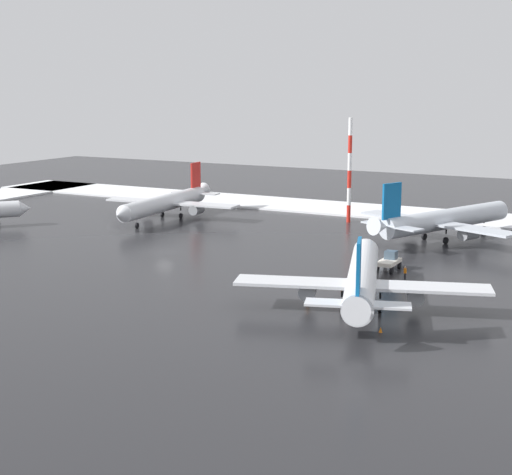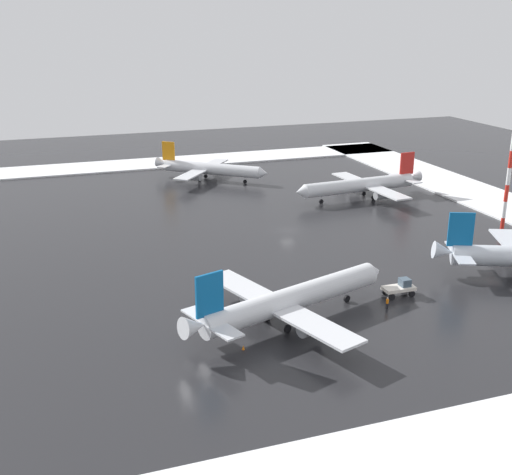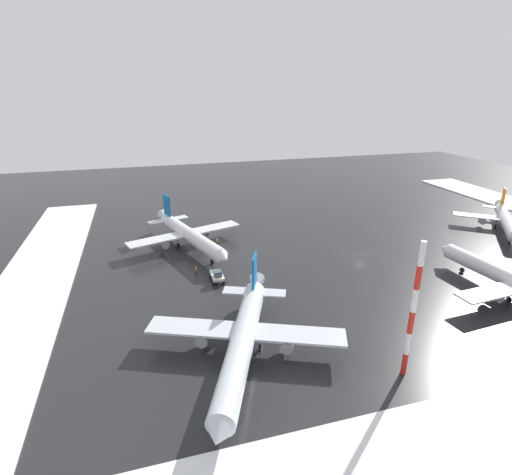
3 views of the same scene
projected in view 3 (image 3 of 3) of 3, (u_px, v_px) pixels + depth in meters
name	position (u px, v px, depth m)	size (l,w,h in m)	color
ground_plane	(360.00, 254.00, 89.15)	(240.00, 240.00, 0.00)	#232326
snow_bank_left	(28.00, 294.00, 71.82)	(14.00, 116.00, 0.38)	white
airplane_parked_portside	(189.00, 235.00, 91.39)	(27.29, 32.36, 9.88)	silver
airplane_far_rear	(511.00, 280.00, 70.70)	(26.41, 31.80, 9.44)	silver
airplane_foreground_jet	(243.00, 338.00, 54.05)	(27.40, 32.33, 10.09)	silver
airplane_parked_starboard	(506.00, 220.00, 102.48)	(22.54, 24.79, 8.87)	silver
pushback_tug	(217.00, 275.00, 76.44)	(2.33, 4.62, 2.50)	silver
ground_crew_near_tug	(217.00, 241.00, 93.87)	(0.36, 0.36, 1.71)	black
ground_crew_mid_apron	(196.00, 270.00, 79.33)	(0.36, 0.36, 1.71)	black
antenna_mast	(413.00, 311.00, 49.07)	(0.70, 0.70, 18.64)	red
traffic_cone_near_nose	(217.00, 256.00, 87.62)	(0.36, 0.36, 0.55)	orange
traffic_cone_mid_line	(166.00, 237.00, 98.26)	(0.36, 0.36, 0.55)	orange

